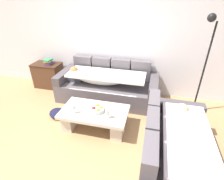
{
  "coord_description": "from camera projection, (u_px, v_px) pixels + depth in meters",
  "views": [
    {
      "loc": [
        1.11,
        -1.84,
        2.24
      ],
      "look_at": [
        0.38,
        1.09,
        0.55
      ],
      "focal_mm": 28.11,
      "sensor_mm": 36.0,
      "label": 1
    }
  ],
  "objects": [
    {
      "name": "couch_along_wall",
      "position": [
        106.0,
        86.0,
        4.07
      ],
      "size": [
        2.25,
        0.92,
        0.88
      ],
      "color": "#5B545A",
      "rests_on": "ground_plane"
    },
    {
      "name": "ground_plane",
      "position": [
        74.0,
        148.0,
        2.88
      ],
      "size": [
        14.0,
        14.0,
        0.0
      ],
      "primitive_type": "plane",
      "color": "#A87D51"
    },
    {
      "name": "wine_glass_near_left",
      "position": [
        73.0,
        107.0,
        3.03
      ],
      "size": [
        0.07,
        0.07,
        0.17
      ],
      "color": "silver",
      "rests_on": "coffee_table"
    },
    {
      "name": "fruit_bowl",
      "position": [
        97.0,
        109.0,
        3.11
      ],
      "size": [
        0.28,
        0.28,
        0.1
      ],
      "color": "silver",
      "rests_on": "coffee_table"
    },
    {
      "name": "couch_near_window",
      "position": [
        176.0,
        152.0,
        2.39
      ],
      "size": [
        0.92,
        1.85,
        0.88
      ],
      "rotation": [
        0.0,
        0.0,
        1.57
      ],
      "color": "#5B545A",
      "rests_on": "ground_plane"
    },
    {
      "name": "book_stack_on_cabinet",
      "position": [
        48.0,
        62.0,
        4.42
      ],
      "size": [
        0.19,
        0.23,
        0.13
      ],
      "color": "#72337F",
      "rests_on": "side_cabinet"
    },
    {
      "name": "side_cabinet",
      "position": [
        48.0,
        75.0,
        4.62
      ],
      "size": [
        0.72,
        0.44,
        0.64
      ],
      "color": "#50311F",
      "rests_on": "ground_plane"
    },
    {
      "name": "coffee_table",
      "position": [
        95.0,
        117.0,
        3.21
      ],
      "size": [
        1.2,
        0.68,
        0.38
      ],
      "color": "beige",
      "rests_on": "ground_plane"
    },
    {
      "name": "floor_lamp",
      "position": [
        203.0,
        62.0,
        3.22
      ],
      "size": [
        0.33,
        0.31,
        1.95
      ],
      "color": "black",
      "rests_on": "ground_plane"
    },
    {
      "name": "open_magazine",
      "position": [
        115.0,
        112.0,
        3.11
      ],
      "size": [
        0.32,
        0.26,
        0.01
      ],
      "primitive_type": "cube",
      "rotation": [
        0.0,
        0.0,
        0.2
      ],
      "color": "white",
      "rests_on": "coffee_table"
    },
    {
      "name": "wine_glass_near_right",
      "position": [
        107.0,
        112.0,
        2.91
      ],
      "size": [
        0.07,
        0.07,
        0.17
      ],
      "color": "silver",
      "rests_on": "coffee_table"
    },
    {
      "name": "crumpled_garment",
      "position": [
        58.0,
        113.0,
        3.6
      ],
      "size": [
        0.51,
        0.49,
        0.12
      ],
      "primitive_type": "ellipsoid",
      "rotation": [
        0.0,
        0.0,
        2.51
      ],
      "color": "#191933",
      "rests_on": "ground_plane"
    },
    {
      "name": "back_wall",
      "position": [
        107.0,
        36.0,
        4.05
      ],
      "size": [
        9.0,
        0.1,
        2.7
      ],
      "primitive_type": "cube",
      "color": "white",
      "rests_on": "ground_plane"
    }
  ]
}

